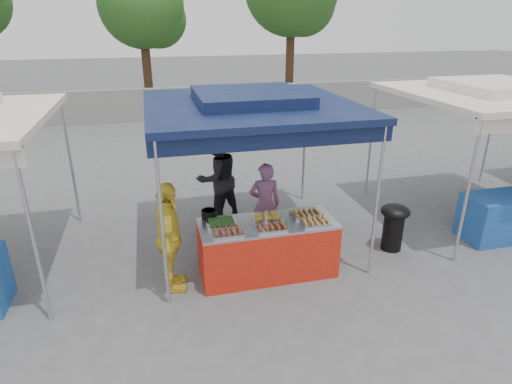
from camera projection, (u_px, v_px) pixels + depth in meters
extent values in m
plane|color=#575759|center=(265.00, 269.00, 6.64)|extent=(80.00, 80.00, 0.00)
cube|color=gray|center=(190.00, 103.00, 16.29)|extent=(40.00, 0.25, 1.20)
cylinder|color=#B6B6BD|center=(162.00, 227.00, 5.41)|extent=(0.05, 0.05, 2.30)
cylinder|color=#B6B6BD|center=(377.00, 204.00, 6.09)|extent=(0.05, 0.05, 2.30)
cylinder|color=#B6B6BD|center=(155.00, 158.00, 8.11)|extent=(0.05, 0.05, 2.30)
cylinder|color=#B6B6BD|center=(304.00, 147.00, 8.78)|extent=(0.05, 0.05, 2.30)
cube|color=#0F1A3F|center=(250.00, 105.00, 6.65)|extent=(3.20, 3.20, 0.10)
cube|color=#0F1A3F|center=(250.00, 97.00, 6.60)|extent=(1.65, 1.65, 0.18)
cube|color=#0F1A3F|center=(277.00, 139.00, 5.35)|extent=(3.20, 0.04, 0.25)
cylinder|color=#B6B6BD|center=(34.00, 241.00, 5.08)|extent=(0.05, 0.05, 2.30)
cylinder|color=#B6B6BD|center=(71.00, 164.00, 7.77)|extent=(0.05, 0.05, 2.30)
cylinder|color=#B6B6BD|center=(467.00, 194.00, 6.43)|extent=(0.05, 0.05, 2.30)
cylinder|color=#B6B6BD|center=(371.00, 142.00, 9.12)|extent=(0.05, 0.05, 2.30)
cylinder|color=#B6B6BD|center=(489.00, 134.00, 9.79)|extent=(0.05, 0.05, 2.30)
cube|color=beige|center=(494.00, 94.00, 7.66)|extent=(3.20, 3.20, 0.10)
cube|color=beige|center=(495.00, 86.00, 7.61)|extent=(1.65, 1.65, 0.18)
cylinder|color=#3F2718|center=(147.00, 64.00, 17.63)|extent=(0.36, 0.36, 3.67)
sphere|color=#295B1E|center=(141.00, 5.00, 16.78)|extent=(3.36, 3.36, 3.36)
sphere|color=#295B1E|center=(158.00, 19.00, 17.29)|extent=(2.31, 2.31, 2.31)
cylinder|color=#3F2718|center=(290.00, 54.00, 18.45)|extent=(0.36, 0.36, 4.30)
sphere|color=#295B1E|center=(303.00, 3.00, 18.00)|extent=(2.70, 2.70, 2.70)
cube|color=red|center=(267.00, 249.00, 6.39)|extent=(2.00, 0.80, 0.81)
cube|color=#B6B6BD|center=(268.00, 224.00, 6.23)|extent=(2.00, 0.80, 0.04)
cube|color=silver|center=(227.00, 233.00, 5.86)|extent=(0.42, 0.30, 0.05)
cube|color=maroon|center=(227.00, 231.00, 5.84)|extent=(0.35, 0.25, 0.02)
cube|color=silver|center=(271.00, 228.00, 6.00)|extent=(0.42, 0.30, 0.05)
cube|color=maroon|center=(271.00, 226.00, 5.99)|extent=(0.35, 0.25, 0.02)
cube|color=silver|center=(315.00, 223.00, 6.15)|extent=(0.42, 0.30, 0.05)
cube|color=#AA743A|center=(315.00, 220.00, 6.14)|extent=(0.35, 0.25, 0.02)
cube|color=silver|center=(222.00, 223.00, 6.14)|extent=(0.42, 0.30, 0.05)
cube|color=#25551D|center=(221.00, 221.00, 6.12)|extent=(0.35, 0.25, 0.02)
cube|color=silver|center=(267.00, 218.00, 6.31)|extent=(0.42, 0.30, 0.05)
cube|color=gold|center=(267.00, 215.00, 6.30)|extent=(0.35, 0.25, 0.02)
cube|color=silver|center=(306.00, 215.00, 6.41)|extent=(0.42, 0.30, 0.05)
cube|color=#AA743A|center=(306.00, 212.00, 6.40)|extent=(0.35, 0.25, 0.02)
cylinder|color=black|center=(209.00, 214.00, 6.33)|extent=(0.23, 0.23, 0.13)
cylinder|color=#B6B6BD|center=(266.00, 226.00, 5.99)|extent=(0.09, 0.09, 0.11)
cylinder|color=black|center=(393.00, 232.00, 7.10)|extent=(0.33, 0.33, 0.64)
ellipsoid|color=black|center=(395.00, 211.00, 6.95)|extent=(0.48, 0.48, 0.21)
cube|color=#13339E|center=(226.00, 248.00, 6.94)|extent=(0.48, 0.34, 0.29)
cube|color=#13339E|center=(270.00, 241.00, 7.17)|extent=(0.46, 0.33, 0.28)
cube|color=#13339E|center=(271.00, 226.00, 7.07)|extent=(0.44, 0.31, 0.27)
imported|color=#85557A|center=(265.00, 204.00, 7.13)|extent=(0.56, 0.40, 1.45)
imported|color=black|center=(218.00, 178.00, 7.86)|extent=(1.05, 0.95, 1.75)
imported|color=gold|center=(169.00, 238.00, 5.86)|extent=(0.44, 0.97, 1.62)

